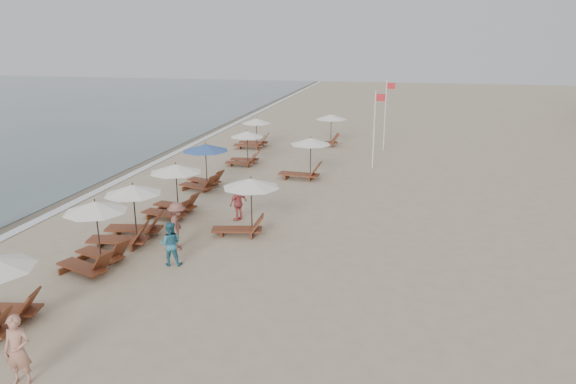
% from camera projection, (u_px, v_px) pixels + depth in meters
% --- Properties ---
extents(ground, '(160.00, 160.00, 0.00)m').
position_uv_depth(ground, '(269.00, 296.00, 15.44)').
color(ground, tan).
rests_on(ground, ground).
extents(wet_sand_band, '(3.20, 140.00, 0.01)m').
position_uv_depth(wet_sand_band, '(88.00, 184.00, 27.40)').
color(wet_sand_band, '#6B5E4C').
rests_on(wet_sand_band, ground).
extents(foam_line, '(0.50, 140.00, 0.02)m').
position_uv_depth(foam_line, '(110.00, 185.00, 27.13)').
color(foam_line, white).
rests_on(foam_line, ground).
extents(lounger_station_1, '(2.46, 2.31, 2.34)m').
position_uv_depth(lounger_station_1, '(92.00, 236.00, 17.06)').
color(lounger_station_1, brown).
rests_on(lounger_station_1, ground).
extents(lounger_station_2, '(2.70, 2.33, 2.23)m').
position_uv_depth(lounger_station_2, '(128.00, 217.00, 19.38)').
color(lounger_station_2, brown).
rests_on(lounger_station_2, ground).
extents(lounger_station_3, '(2.59, 2.22, 2.29)m').
position_uv_depth(lounger_station_3, '(172.00, 190.00, 22.21)').
color(lounger_station_3, brown).
rests_on(lounger_station_3, ground).
extents(lounger_station_4, '(2.58, 2.35, 2.30)m').
position_uv_depth(lounger_station_4, '(203.00, 165.00, 26.26)').
color(lounger_station_4, brown).
rests_on(lounger_station_4, ground).
extents(lounger_station_5, '(2.33, 2.04, 2.06)m').
position_uv_depth(lounger_station_5, '(244.00, 147.00, 31.24)').
color(lounger_station_5, brown).
rests_on(lounger_station_5, ground).
extents(lounger_station_6, '(2.59, 2.12, 2.06)m').
position_uv_depth(lounger_station_6, '(253.00, 134.00, 36.22)').
color(lounger_station_6, brown).
rests_on(lounger_station_6, ground).
extents(inland_station_0, '(2.70, 2.24, 2.22)m').
position_uv_depth(inland_station_0, '(245.00, 200.00, 19.97)').
color(inland_station_0, brown).
rests_on(inland_station_0, ground).
extents(inland_station_1, '(2.88, 2.24, 2.22)m').
position_uv_depth(inland_station_1, '(305.00, 156.00, 28.03)').
color(inland_station_1, brown).
rests_on(inland_station_1, ground).
extents(inland_station_2, '(2.84, 2.24, 2.22)m').
position_uv_depth(inland_station_2, '(327.00, 128.00, 36.69)').
color(inland_station_2, brown).
rests_on(inland_station_2, ground).
extents(beachgoer_near, '(0.66, 0.48, 1.66)m').
position_uv_depth(beachgoer_near, '(18.00, 350.00, 11.33)').
color(beachgoer_near, tan).
rests_on(beachgoer_near, ground).
extents(beachgoer_mid_a, '(0.85, 0.73, 1.52)m').
position_uv_depth(beachgoer_mid_a, '(170.00, 244.00, 17.40)').
color(beachgoer_mid_a, teal).
rests_on(beachgoer_mid_a, ground).
extents(beachgoer_mid_b, '(1.02, 1.31, 1.78)m').
position_uv_depth(beachgoer_mid_b, '(177.00, 226.00, 18.68)').
color(beachgoer_mid_b, brown).
rests_on(beachgoer_mid_b, ground).
extents(beachgoer_far_a, '(0.77, 0.95, 1.52)m').
position_uv_depth(beachgoer_far_a, '(238.00, 203.00, 21.71)').
color(beachgoer_far_a, '#C85051').
rests_on(beachgoer_far_a, ground).
extents(flag_pole_near, '(0.59, 0.08, 4.54)m').
position_uv_depth(flag_pole_near, '(375.00, 126.00, 29.98)').
color(flag_pole_near, silver).
rests_on(flag_pole_near, ground).
extents(flag_pole_far, '(0.59, 0.08, 4.75)m').
position_uv_depth(flag_pole_far, '(386.00, 112.00, 34.88)').
color(flag_pole_far, silver).
rests_on(flag_pole_far, ground).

